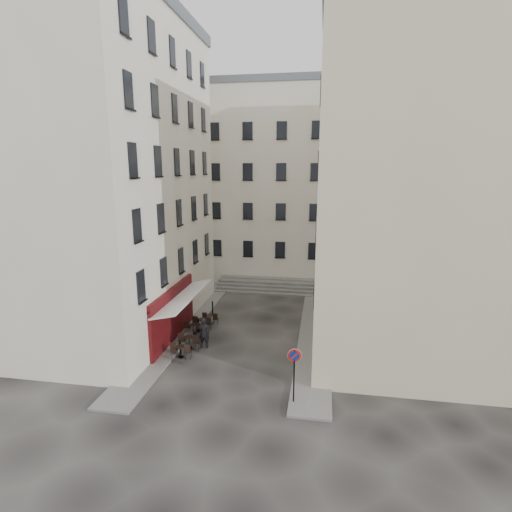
% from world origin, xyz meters
% --- Properties ---
extents(ground, '(90.00, 90.00, 0.00)m').
position_xyz_m(ground, '(0.00, 0.00, 0.00)').
color(ground, black).
rests_on(ground, ground).
extents(sidewalk_left, '(2.00, 22.00, 0.12)m').
position_xyz_m(sidewalk_left, '(-4.50, 4.00, 0.06)').
color(sidewalk_left, slate).
rests_on(sidewalk_left, ground).
extents(sidewalk_right, '(2.00, 18.00, 0.12)m').
position_xyz_m(sidewalk_right, '(4.50, 3.00, 0.06)').
color(sidewalk_right, slate).
rests_on(sidewalk_right, ground).
extents(building_left, '(12.20, 16.20, 20.60)m').
position_xyz_m(building_left, '(-10.50, 3.00, 10.31)').
color(building_left, beige).
rests_on(building_left, ground).
extents(building_right, '(12.20, 14.20, 18.60)m').
position_xyz_m(building_right, '(10.50, 3.50, 9.31)').
color(building_right, '#C9B795').
rests_on(building_right, ground).
extents(building_back, '(18.20, 10.20, 18.60)m').
position_xyz_m(building_back, '(-1.00, 19.00, 9.31)').
color(building_back, beige).
rests_on(building_back, ground).
extents(cafe_storefront, '(1.74, 7.30, 3.50)m').
position_xyz_m(cafe_storefront, '(-4.32, 1.00, 1.88)').
color(cafe_storefront, '#430910').
rests_on(cafe_storefront, ground).
extents(stone_steps, '(9.00, 3.15, 0.80)m').
position_xyz_m(stone_steps, '(0.00, 12.57, 0.40)').
color(stone_steps, '#5C5A57').
rests_on(stone_steps, ground).
extents(bollard_near, '(0.12, 0.12, 0.98)m').
position_xyz_m(bollard_near, '(-3.25, -1.00, 0.53)').
color(bollard_near, black).
rests_on(bollard_near, ground).
extents(bollard_mid, '(0.12, 0.12, 0.98)m').
position_xyz_m(bollard_mid, '(-3.25, 2.50, 0.53)').
color(bollard_mid, black).
rests_on(bollard_mid, ground).
extents(bollard_far, '(0.12, 0.12, 0.98)m').
position_xyz_m(bollard_far, '(-3.25, 6.00, 0.53)').
color(bollard_far, black).
rests_on(bollard_far, ground).
extents(no_parking_sign, '(0.63, 0.15, 2.77)m').
position_xyz_m(no_parking_sign, '(3.72, -4.85, 1.97)').
color(no_parking_sign, black).
rests_on(no_parking_sign, ground).
extents(bistro_table_a, '(1.27, 0.59, 0.89)m').
position_xyz_m(bistro_table_a, '(-3.09, -1.26, 0.46)').
color(bistro_table_a, black).
rests_on(bistro_table_a, ground).
extents(bistro_table_b, '(1.38, 0.65, 0.97)m').
position_xyz_m(bistro_table_b, '(-3.00, -0.05, 0.50)').
color(bistro_table_b, black).
rests_on(bistro_table_b, ground).
extents(bistro_table_c, '(1.14, 0.54, 0.80)m').
position_xyz_m(bistro_table_c, '(-3.51, 2.20, 0.41)').
color(bistro_table_c, black).
rests_on(bistro_table_c, ground).
extents(bistro_table_d, '(1.29, 0.60, 0.90)m').
position_xyz_m(bistro_table_d, '(-3.15, 3.00, 0.46)').
color(bistro_table_d, black).
rests_on(bistro_table_d, ground).
extents(bistro_table_e, '(1.14, 0.53, 0.80)m').
position_xyz_m(bistro_table_e, '(-2.86, 4.08, 0.41)').
color(bistro_table_e, black).
rests_on(bistro_table_e, ground).
extents(pedestrian, '(0.70, 0.46, 1.89)m').
position_xyz_m(pedestrian, '(-2.18, 0.31, 0.95)').
color(pedestrian, black).
rests_on(pedestrian, ground).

